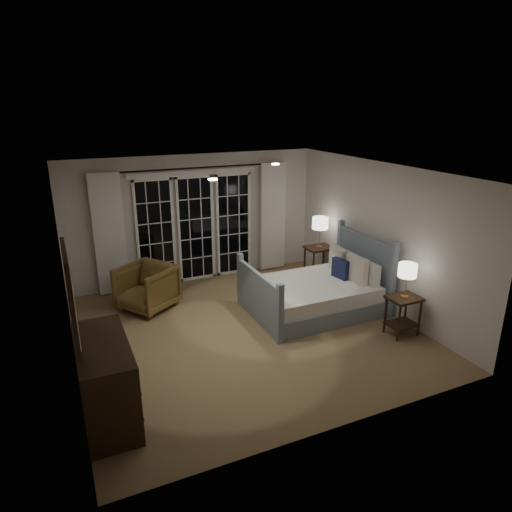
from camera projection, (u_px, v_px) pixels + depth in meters
name	position (u px, v px, depth m)	size (l,w,h in m)	color
floor	(245.00, 331.00, 7.21)	(5.00, 5.00, 0.00)	olive
ceiling	(244.00, 172.00, 6.40)	(5.00, 5.00, 0.00)	white
wall_left	(65.00, 282.00, 5.83)	(0.02, 5.00, 2.50)	beige
wall_right	(379.00, 236.00, 7.78)	(0.02, 5.00, 2.50)	beige
wall_back	(195.00, 219.00, 8.96)	(5.00, 0.02, 2.50)	beige
wall_front	(340.00, 327.00, 4.65)	(5.00, 0.02, 2.50)	beige
french_doors	(196.00, 227.00, 8.98)	(2.50, 0.04, 2.20)	black
curtain_rod	(194.00, 168.00, 8.55)	(0.03, 0.03, 3.50)	black
curtain_left	(109.00, 235.00, 8.24)	(0.55, 0.10, 2.25)	white
curtain_right	(273.00, 217.00, 9.53)	(0.55, 0.10, 2.25)	white
downlight_a	(275.00, 164.00, 7.24)	(0.12, 0.12, 0.01)	white
downlight_b	(213.00, 179.00, 5.83)	(0.12, 0.12, 0.01)	white
bed	(317.00, 293.00, 7.83)	(2.12, 1.52, 1.23)	slate
nightstand_left	(403.00, 310.00, 6.97)	(0.48, 0.38, 0.62)	#311C10
nightstand_right	(319.00, 258.00, 9.16)	(0.53, 0.42, 0.69)	#311C10
lamp_left	(408.00, 271.00, 6.77)	(0.28, 0.28, 0.54)	tan
lamp_right	(320.00, 223.00, 8.93)	(0.31, 0.31, 0.61)	tan
armchair	(147.00, 287.00, 7.86)	(0.84, 0.86, 0.78)	brown
dresser	(106.00, 380.00, 5.11)	(0.57, 1.33, 0.95)	#311C10
mirror	(71.00, 296.00, 4.67)	(0.05, 0.85, 1.00)	#311C10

